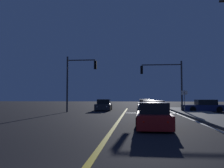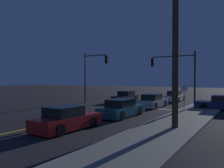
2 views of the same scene
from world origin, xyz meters
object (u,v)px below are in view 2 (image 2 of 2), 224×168
at_px(car_parked_curb_navy, 222,104).
at_px(utility_pole_right, 175,44).
at_px(car_far_approaching_red, 66,119).
at_px(car_lead_oncoming_charcoal, 125,97).
at_px(traffic_signal_near_right, 178,70).
at_px(car_following_oncoming_teal, 122,109).
at_px(traffic_signal_far_left, 93,70).
at_px(street_sign_corner, 184,94).
at_px(car_mid_block_silver, 153,101).
at_px(car_distant_tail_white, 175,97).

height_order(car_parked_curb_navy, utility_pole_right, utility_pole_right).
bearing_deg(car_parked_curb_navy, car_far_approaching_red, 152.91).
relative_size(car_lead_oncoming_charcoal, traffic_signal_near_right, 0.79).
relative_size(car_parked_curb_navy, car_lead_oncoming_charcoal, 1.01).
height_order(car_lead_oncoming_charcoal, traffic_signal_near_right, traffic_signal_near_right).
distance_m(car_following_oncoming_teal, traffic_signal_far_left, 10.53).
relative_size(traffic_signal_near_right, utility_pole_right, 0.60).
distance_m(car_far_approaching_red, car_following_oncoming_teal, 5.66).
distance_m(car_following_oncoming_teal, street_sign_corner, 6.19).
bearing_deg(utility_pole_right, car_following_oncoming_teal, 152.78).
distance_m(car_mid_block_silver, car_following_oncoming_teal, 6.71).
height_order(car_following_oncoming_teal, traffic_signal_near_right, traffic_signal_near_right).
xyz_separation_m(car_mid_block_silver, car_following_oncoming_teal, (0.16, -6.71, 0.00)).
distance_m(car_parked_curb_navy, car_following_oncoming_teal, 10.11).
xyz_separation_m(car_far_approaching_red, car_lead_oncoming_charcoal, (-4.78, 15.86, 0.00)).
height_order(traffic_signal_far_left, utility_pole_right, utility_pole_right).
xyz_separation_m(car_mid_block_silver, street_sign_corner, (3.57, -1.63, 0.96)).
relative_size(car_lead_oncoming_charcoal, car_following_oncoming_teal, 0.93).
relative_size(car_distant_tail_white, traffic_signal_near_right, 0.79).
distance_m(traffic_signal_near_right, utility_pole_right, 10.76).
bearing_deg(street_sign_corner, car_parked_curb_navy, 48.55).
height_order(traffic_signal_near_right, traffic_signal_far_left, traffic_signal_far_left).
bearing_deg(car_mid_block_silver, traffic_signal_near_right, 27.90).
bearing_deg(traffic_signal_far_left, car_following_oncoming_teal, -40.49).
bearing_deg(car_following_oncoming_teal, utility_pole_right, -26.88).
relative_size(car_far_approaching_red, traffic_signal_far_left, 0.71).
bearing_deg(car_lead_oncoming_charcoal, traffic_signal_far_left, 55.56).
height_order(car_lead_oncoming_charcoal, car_distant_tail_white, same).
bearing_deg(car_following_oncoming_teal, car_far_approaching_red, -93.88).
xyz_separation_m(car_lead_oncoming_charcoal, utility_pole_right, (10.01, -12.68, 4.22)).
relative_size(car_parked_curb_navy, car_distant_tail_white, 1.01).
xyz_separation_m(car_far_approaching_red, car_parked_curb_navy, (6.48, 13.73, 0.00)).
relative_size(car_lead_oncoming_charcoal, utility_pole_right, 0.47).
bearing_deg(traffic_signal_far_left, utility_pole_right, -35.83).
distance_m(car_far_approaching_red, utility_pole_right, 7.43).
bearing_deg(utility_pole_right, traffic_signal_far_left, 144.17).
height_order(car_distant_tail_white, utility_pole_right, utility_pole_right).
distance_m(traffic_signal_near_right, traffic_signal_far_left, 9.71).
distance_m(car_lead_oncoming_charcoal, car_following_oncoming_teal, 11.46).
height_order(car_following_oncoming_teal, traffic_signal_far_left, traffic_signal_far_left).
bearing_deg(car_distant_tail_white, traffic_signal_far_left, -136.90).
height_order(car_distant_tail_white, car_following_oncoming_teal, same).
xyz_separation_m(car_distant_tail_white, traffic_signal_near_right, (2.07, -6.22, 3.19)).
bearing_deg(traffic_signal_far_left, car_lead_oncoming_charcoal, 57.51).
height_order(car_distant_tail_white, traffic_signal_near_right, traffic_signal_near_right).
distance_m(car_mid_block_silver, traffic_signal_near_right, 4.04).
distance_m(car_lead_oncoming_charcoal, traffic_signal_near_right, 8.24).
bearing_deg(car_mid_block_silver, car_far_approaching_red, -91.31).
bearing_deg(traffic_signal_near_right, car_far_approaching_red, 79.75).
bearing_deg(street_sign_corner, car_following_oncoming_teal, -123.89).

